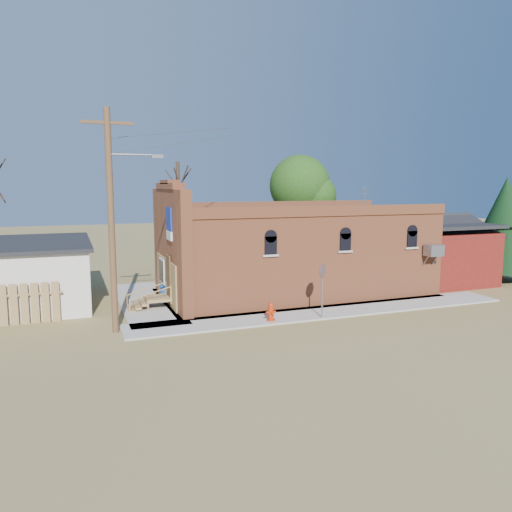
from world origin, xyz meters
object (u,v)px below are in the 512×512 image
object	(u,v)px
trash_barrel	(165,293)
fire_hydrant	(271,312)
stop_sign	(323,276)
brick_bar	(291,252)
utility_pole	(112,216)

from	to	relation	value
trash_barrel	fire_hydrant	bearing A→B (deg)	-56.99
stop_sign	trash_barrel	xyz separation A→B (m)	(-6.00, 5.90, -1.52)
brick_bar	utility_pole	size ratio (longest dim) A/B	1.82
brick_bar	trash_barrel	world-z (taller)	brick_bar
trash_barrel	utility_pole	bearing A→B (deg)	-121.19
utility_pole	fire_hydrant	size ratio (longest dim) A/B	11.14
utility_pole	trash_barrel	distance (m)	6.98
utility_pole	fire_hydrant	distance (m)	7.83
utility_pole	trash_barrel	size ratio (longest dim) A/B	11.55
fire_hydrant	stop_sign	size ratio (longest dim) A/B	0.32
trash_barrel	brick_bar	bearing A→B (deg)	-3.33
brick_bar	stop_sign	size ratio (longest dim) A/B	6.59
trash_barrel	stop_sign	bearing A→B (deg)	-44.50
stop_sign	brick_bar	bearing A→B (deg)	61.07
brick_bar	trash_barrel	distance (m)	7.20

